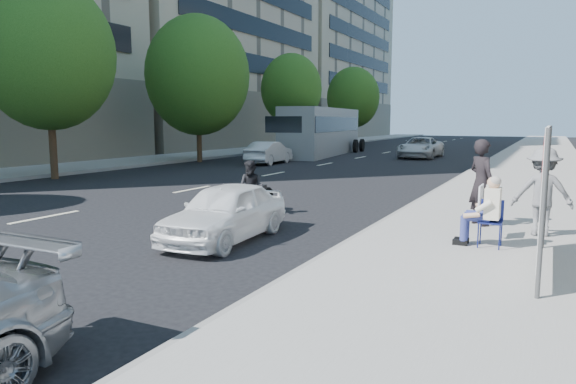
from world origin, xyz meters
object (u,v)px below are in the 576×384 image
Objects in this scene: jogger at (543,192)px; white_sedan_far at (421,148)px; protest_banner at (544,189)px; seated_protester at (485,207)px; white_sedan_near at (225,212)px; white_sedan_mid at (269,153)px; pedestrian_woman at (481,182)px; bus at (323,132)px; motorcycle at (252,191)px.

jogger is 23.95m from white_sedan_far.
protest_banner reaches higher than white_sedan_far.
seated_protester is 1.73m from jogger.
white_sedan_near is 25.52m from white_sedan_far.
seated_protester is 0.34× the size of white_sedan_mid.
pedestrian_woman is 3.45m from protest_banner.
pedestrian_woman is 0.62× the size of protest_banner.
white_sedan_far is (6.59, 8.63, 0.05)m from white_sedan_mid.
white_sedan_far is 7.08m from bus.
bus reaches higher than seated_protester.
jogger is at bearing 22.17° from white_sedan_near.
white_sedan_mid is 15.96m from motorcycle.
seated_protester is 2.06m from pedestrian_woman.
protest_banner is 0.25× the size of bus.
pedestrian_woman reaches higher than white_sedan_mid.
protest_banner reaches higher than seated_protester.
bus reaches higher than white_sedan_near.
white_sedan_near is at bearing -165.22° from seated_protester.
jogger is (0.91, 1.47, 0.16)m from seated_protester.
white_sedan_far is (-1.86, 25.45, 0.09)m from white_sedan_near.
pedestrian_woman is at bearing 129.40° from white_sedan_mid.
pedestrian_woman is 23.06m from white_sedan_far.
seated_protester reaches higher than white_sedan_far.
white_sedan_far is at bearing -131.72° from white_sedan_mid.
pedestrian_woman is at bearing -29.79° from jogger.
white_sedan_far is (-6.69, 24.18, -0.19)m from seated_protester.
jogger reaches higher than motorcycle.
seated_protester reaches higher than white_sedan_mid.
white_sedan_mid is 0.78× the size of white_sedan_far.
motorcycle is (-5.83, 1.43, -0.24)m from seated_protester.
motorcycle is (7.44, -14.12, 0.00)m from white_sedan_mid.
motorcycle is at bearing 113.41° from white_sedan_mid.
seated_protester is 0.74× the size of jogger.
white_sedan_far is 22.77m from motorcycle.
seated_protester is 20.44m from white_sedan_mid.
protest_banner is at bearing 126.01° from white_sedan_mid.
protest_banner is 0.80× the size of white_sedan_mid.
pedestrian_woman is at bearing -73.98° from white_sedan_far.
pedestrian_woman is 25.85m from bus.
jogger is at bearing -71.55° from white_sedan_far.
bus is (-8.87, 25.41, 1.04)m from white_sedan_near.
seated_protester is at bearing 11.39° from white_sedan_near.
bus reaches higher than pedestrian_woman.
white_sedan_near is 18.82m from white_sedan_mid.
seated_protester is 0.69× the size of pedestrian_woman.
seated_protester is 0.43× the size of protest_banner.
seated_protester is 0.38× the size of white_sedan_near.
white_sedan_mid is at bearing -2.06° from pedestrian_woman.
motorcycle is (0.86, -22.75, -0.04)m from white_sedan_far.
protest_banner reaches higher than motorcycle.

